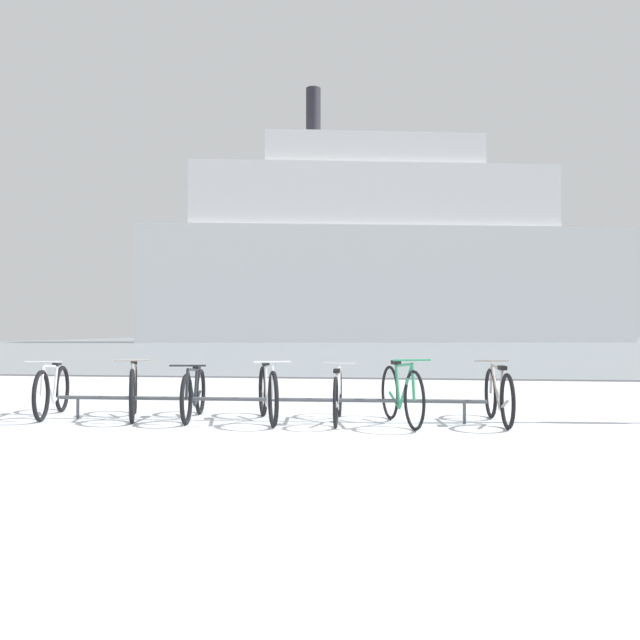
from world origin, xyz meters
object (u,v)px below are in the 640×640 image
(bicycle_1, at_px, (133,391))
(bicycle_6, at_px, (499,395))
(bicycle_2, at_px, (194,394))
(bicycle_4, at_px, (338,396))
(bicycle_0, at_px, (52,391))
(bicycle_5, at_px, (401,394))
(ferry_ship, at_px, (381,257))
(bicycle_3, at_px, (268,393))

(bicycle_1, relative_size, bicycle_6, 0.93)
(bicycle_2, height_order, bicycle_4, bicycle_2)
(bicycle_0, distance_m, bicycle_1, 1.19)
(bicycle_0, xyz_separation_m, bicycle_5, (4.74, -0.15, 0.03))
(bicycle_0, bearing_deg, ferry_ship, 87.55)
(bicycle_0, xyz_separation_m, bicycle_6, (5.96, 0.12, 0.00))
(bicycle_2, relative_size, bicycle_3, 0.99)
(bicycle_4, height_order, bicycle_5, bicycle_5)
(bicycle_5, bearing_deg, bicycle_3, 178.00)
(ferry_ship, bearing_deg, bicycle_2, -90.41)
(bicycle_1, height_order, bicycle_6, bicycle_1)
(bicycle_0, distance_m, bicycle_5, 4.75)
(bicycle_3, height_order, bicycle_4, bicycle_3)
(bicycle_0, height_order, ferry_ship, ferry_ship)
(bicycle_6, bearing_deg, bicycle_1, -177.91)
(bicycle_5, bearing_deg, bicycle_0, 178.23)
(bicycle_0, xyz_separation_m, ferry_ship, (2.41, 56.43, 8.03))
(bicycle_1, bearing_deg, bicycle_0, 177.24)
(bicycle_0, distance_m, bicycle_3, 3.03)
(bicycle_2, height_order, bicycle_5, bicycle_5)
(bicycle_1, bearing_deg, ferry_ship, 88.76)
(bicycle_0, xyz_separation_m, bicycle_3, (3.03, -0.09, 0.01))
(bicycle_0, distance_m, bicycle_6, 5.96)
(bicycle_3, xyz_separation_m, bicycle_4, (0.90, 0.07, -0.02))
(bicycle_1, relative_size, bicycle_2, 0.93)
(bicycle_2, height_order, bicycle_3, bicycle_3)
(bicycle_4, bearing_deg, bicycle_2, -179.91)
(bicycle_5, xyz_separation_m, ferry_ship, (-2.33, 56.57, 8.00))
(bicycle_1, bearing_deg, bicycle_6, 2.09)
(bicycle_0, bearing_deg, bicycle_3, -1.64)
(bicycle_0, relative_size, bicycle_4, 0.97)
(bicycle_2, xyz_separation_m, bicycle_6, (3.96, 0.13, 0.02))
(bicycle_0, relative_size, bicycle_6, 0.99)
(bicycle_2, xyz_separation_m, bicycle_5, (2.73, -0.13, 0.04))
(bicycle_3, distance_m, bicycle_6, 2.95)
(bicycle_3, relative_size, bicycle_5, 1.03)
(bicycle_5, bearing_deg, bicycle_1, 178.56)
(bicycle_1, bearing_deg, bicycle_4, 0.88)
(bicycle_3, xyz_separation_m, bicycle_5, (1.72, -0.06, 0.02))
(bicycle_2, distance_m, bicycle_4, 1.92)
(bicycle_0, relative_size, bicycle_1, 1.06)
(bicycle_5, relative_size, bicycle_6, 0.98)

